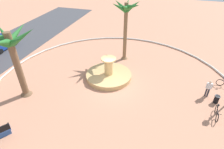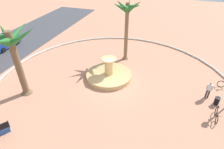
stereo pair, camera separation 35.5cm
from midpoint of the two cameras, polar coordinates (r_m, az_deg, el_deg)
name	(u,v)px [view 1 (the left image)]	position (r m, az deg, el deg)	size (l,w,h in m)	color
ground_plane	(113,86)	(18.12, -0.11, -3.37)	(80.00, 80.00, 0.00)	tan
plaza_curb	(113,85)	(18.06, -0.11, -3.11)	(22.84, 22.84, 0.20)	silver
fountain	(109,75)	(19.07, -1.54, -0.08)	(4.55, 4.55, 2.22)	tan
palm_tree_near_fountain	(12,50)	(16.71, -28.47, 6.48)	(4.13, 4.14, 6.11)	brown
palm_tree_by_curb	(126,16)	(20.67, 3.69, 17.08)	(3.32, 3.22, 6.68)	brown
trash_bin	(217,99)	(18.21, 28.47, -6.51)	(0.46, 0.46, 0.73)	black
bicycle_by_lamppost	(217,113)	(16.83, 28.48, -10.16)	(1.72, 0.44, 0.94)	black
person_cyclist_helmet	(209,88)	(18.26, 26.59, -3.62)	(0.22, 0.53, 1.65)	#33333D
parked_car_second	(2,43)	(28.53, -30.63, 8.15)	(4.02, 1.96, 1.67)	navy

